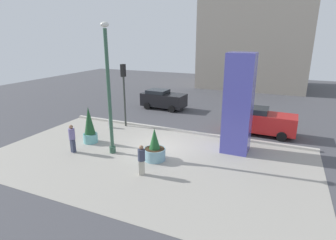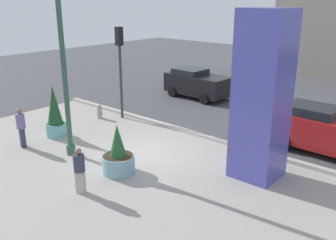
{
  "view_description": "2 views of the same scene",
  "coord_description": "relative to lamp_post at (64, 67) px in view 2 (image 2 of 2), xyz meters",
  "views": [
    {
      "loc": [
        6.65,
        -14.12,
        6.57
      ],
      "look_at": [
        1.02,
        -1.21,
        2.23
      ],
      "focal_mm": 28.99,
      "sensor_mm": 36.0,
      "label": 1
    },
    {
      "loc": [
        9.83,
        -9.88,
        6.08
      ],
      "look_at": [
        1.7,
        -0.46,
        1.95
      ],
      "focal_mm": 39.89,
      "sensor_mm": 36.0,
      "label": 2
    }
  ],
  "objects": [
    {
      "name": "plaza_pavement",
      "position": [
        2.23,
        -0.09,
        -3.57
      ],
      "size": [
        18.0,
        10.0,
        0.02
      ],
      "primitive_type": "cube",
      "color": "#9E998E",
      "rests_on": "ground_plane"
    },
    {
      "name": "fire_hydrant",
      "position": [
        -2.82,
        3.78,
        -3.2
      ],
      "size": [
        0.36,
        0.26,
        0.75
      ],
      "color": "#99999E",
      "rests_on": "ground_plane"
    },
    {
      "name": "ground_plane",
      "position": [
        2.23,
        5.91,
        -3.57
      ],
      "size": [
        60.0,
        60.0,
        0.0
      ],
      "primitive_type": "plane",
      "color": "#47474C"
    },
    {
      "name": "traffic_light_far_side",
      "position": [
        -1.99,
        4.62,
        -0.42
      ],
      "size": [
        0.28,
        0.42,
        4.68
      ],
      "color": "#333833",
      "rests_on": "ground_plane"
    },
    {
      "name": "art_pillar_blue",
      "position": [
        6.56,
        3.22,
        -0.69
      ],
      "size": [
        1.54,
        1.54,
        5.76
      ],
      "primitive_type": "cube",
      "color": "#4C4CAD",
      "rests_on": "ground_plane"
    },
    {
      "name": "potted_plant_by_pillar",
      "position": [
        -2.25,
        0.8,
        -2.53
      ],
      "size": [
        0.91,
        0.91,
        2.38
      ],
      "color": "#6BB2B2",
      "rests_on": "ground_plane"
    },
    {
      "name": "curb_strip",
      "position": [
        2.23,
        5.03,
        -3.49
      ],
      "size": [
        18.0,
        0.24,
        0.16
      ],
      "primitive_type": "cube",
      "color": "#B7B2A8",
      "rests_on": "ground_plane"
    },
    {
      "name": "pedestrian_on_sidewalk",
      "position": [
        -2.17,
        -0.87,
        -2.62
      ],
      "size": [
        0.45,
        0.45,
        1.7
      ],
      "color": "#33384C",
      "rests_on": "ground_plane"
    },
    {
      "name": "lamp_post",
      "position": [
        0.0,
        0.0,
        0.0
      ],
      "size": [
        0.44,
        0.44,
        7.31
      ],
      "color": "#335642",
      "rests_on": "ground_plane"
    },
    {
      "name": "car_curb_east",
      "position": [
        -1.54,
        10.56,
        -2.65
      ],
      "size": [
        4.21,
        2.22,
        1.77
      ],
      "color": "black",
      "rests_on": "ground_plane"
    },
    {
      "name": "car_far_lane",
      "position": [
        7.63,
        6.86,
        -2.61
      ],
      "size": [
        4.51,
        2.07,
        1.88
      ],
      "color": "red",
      "rests_on": "ground_plane"
    },
    {
      "name": "potted_plant_curbside",
      "position": [
        2.7,
        0.14,
        -2.94
      ],
      "size": [
        1.19,
        1.19,
        1.85
      ],
      "color": "#7AA8B7",
      "rests_on": "ground_plane"
    },
    {
      "name": "pedestrian_by_curb",
      "position": [
        2.87,
        -1.65,
        -2.7
      ],
      "size": [
        0.48,
        0.48,
        1.56
      ],
      "color": "#B2AD9E",
      "rests_on": "ground_plane"
    }
  ]
}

